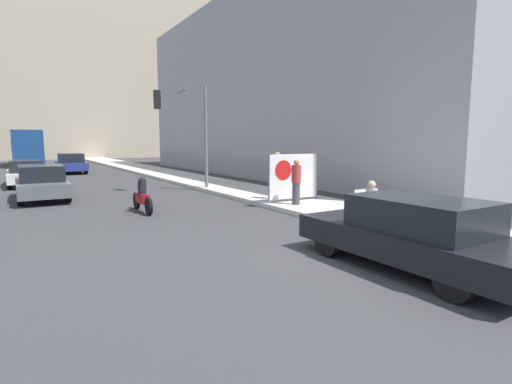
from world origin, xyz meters
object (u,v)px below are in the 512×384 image
jogger_on_sidewalk (296,182)px  pedestrian_behind (277,175)px  seated_protester (373,201)px  parked_car_curbside (414,233)px  motorcycle_on_road (142,197)px  traffic_light_pole (187,119)px  car_on_road_midblock (25,173)px  protest_banner (293,176)px  city_bus_on_road (26,146)px  car_on_road_distant (71,163)px  car_on_road_nearest (42,182)px

jogger_on_sidewalk → pedestrian_behind: size_ratio=0.88×
seated_protester → parked_car_curbside: parked_car_curbside is taller
parked_car_curbside → motorcycle_on_road: 9.24m
pedestrian_behind → traffic_light_pole: (-1.59, 5.29, 2.33)m
seated_protester → car_on_road_midblock: bearing=131.0°
protest_banner → car_on_road_midblock: protest_banner is taller
protest_banner → traffic_light_pole: (-1.81, 6.04, 2.34)m
seated_protester → protest_banner: protest_banner is taller
city_bus_on_road → jogger_on_sidewalk: bearing=-78.0°
parked_car_curbside → city_bus_on_road: city_bus_on_road is taller
car_on_road_distant → motorcycle_on_road: bearing=-90.1°
parked_car_curbside → car_on_road_midblock: bearing=106.1°
jogger_on_sidewalk → parked_car_curbside: 6.89m
traffic_light_pole → parked_car_curbside: size_ratio=1.06×
protest_banner → parked_car_curbside: (-2.56, -7.27, -0.41)m
parked_car_curbside → car_on_road_nearest: 14.95m
parked_car_curbside → car_on_road_distant: bearing=95.4°
protest_banner → motorcycle_on_road: size_ratio=1.09×
protest_banner → motorcycle_on_road: (-5.27, 1.56, -0.58)m
pedestrian_behind → parked_car_curbside: (-2.34, -8.03, -0.42)m
seated_protester → city_bus_on_road: 38.60m
car_on_road_nearest → car_on_road_distant: size_ratio=1.05×
traffic_light_pole → motorcycle_on_road: (-3.46, -4.48, -2.92)m
parked_car_curbside → protest_banner: bearing=70.6°
car_on_road_nearest → protest_banner: bearing=-39.7°
traffic_light_pole → parked_car_curbside: traffic_light_pole is taller
seated_protester → jogger_on_sidewalk: (0.11, 3.65, 0.20)m
car_on_road_midblock → jogger_on_sidewalk: bearing=-59.8°
jogger_on_sidewalk → parked_car_curbside: size_ratio=0.35×
parked_car_curbside → seated_protester: bearing=54.8°
car_on_road_distant → pedestrian_behind: bearing=-76.0°
traffic_light_pole → city_bus_on_road: 28.15m
pedestrian_behind → motorcycle_on_road: (-5.05, 0.81, -0.59)m
traffic_light_pole → motorcycle_on_road: traffic_light_pole is taller
seated_protester → motorcycle_on_road: size_ratio=0.56×
seated_protester → pedestrian_behind: bearing=103.3°
jogger_on_sidewalk → pedestrian_behind: pedestrian_behind is taller
parked_car_curbside → motorcycle_on_road: parked_car_curbside is taller
car_on_road_nearest → car_on_road_midblock: size_ratio=0.95×
traffic_light_pole → car_on_road_distant: 15.44m
jogger_on_sidewalk → car_on_road_distant: size_ratio=0.37×
traffic_light_pole → car_on_road_midblock: bearing=133.4°
pedestrian_behind → car_on_road_distant: pedestrian_behind is taller
pedestrian_behind → protest_banner: 0.79m
traffic_light_pole → motorcycle_on_road: bearing=-127.7°
traffic_light_pole → car_on_road_distant: bearing=103.0°
protest_banner → car_on_road_nearest: size_ratio=0.50×
seated_protester → city_bus_on_road: (-7.20, 37.91, 1.15)m
seated_protester → motorcycle_on_road: 7.62m
pedestrian_behind → city_bus_on_road: bearing=-94.2°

